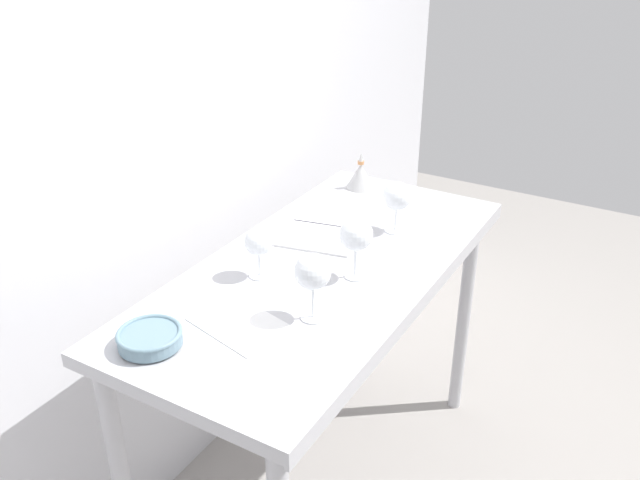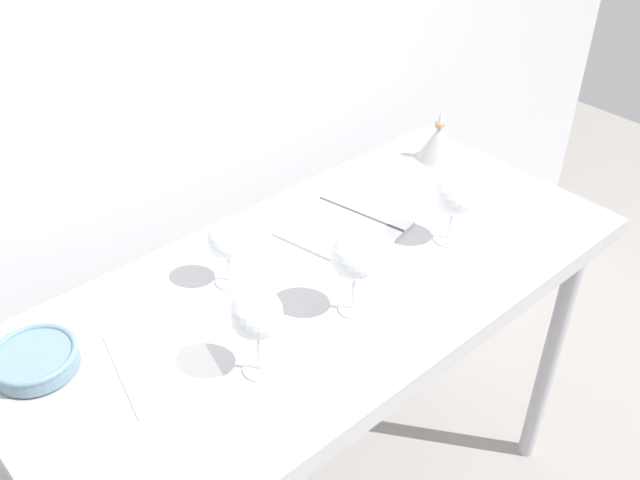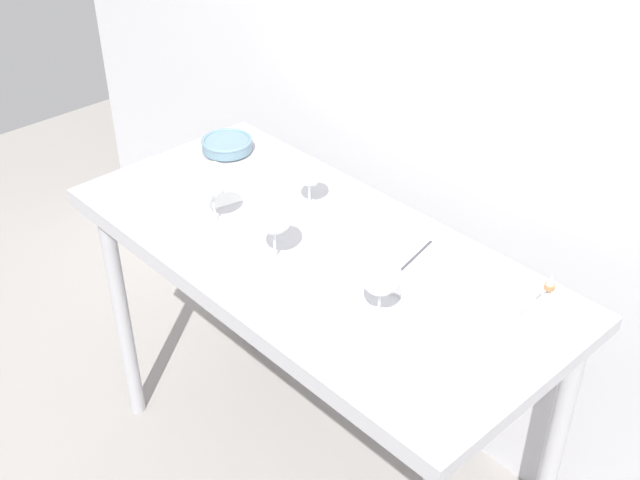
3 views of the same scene
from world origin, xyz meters
name	(u,v)px [view 1 (image 1 of 3)]	position (x,y,z in m)	size (l,w,h in m)	color
back_wall	(183,109)	(0.00, 0.49, 1.30)	(3.80, 0.04, 2.60)	silver
steel_counter	(324,295)	(0.00, -0.01, 0.79)	(1.40, 0.65, 0.90)	#B1B1B6
wine_glass_near_right	(397,197)	(0.32, -0.09, 1.02)	(0.09, 0.09, 0.17)	white
wine_glass_near_left	(313,273)	(-0.26, -0.13, 1.03)	(0.10, 0.10, 0.19)	white
wine_glass_far_left	(258,243)	(-0.15, 0.12, 1.01)	(0.08, 0.08, 0.15)	white
wine_glass_near_center	(356,236)	(-0.02, -0.12, 1.03)	(0.10, 0.10, 0.19)	white
open_notebook	(329,226)	(0.23, 0.11, 0.90)	(0.41, 0.31, 0.01)	white
tasting_sheet_upper	(240,324)	(-0.38, 0.02, 0.90)	(0.17, 0.25, 0.00)	white
tasting_bowl	(150,338)	(-0.57, 0.15, 0.92)	(0.16, 0.16, 0.04)	#4C4C4C
decanter_funnel	(360,176)	(0.58, 0.17, 0.95)	(0.11, 0.11, 0.14)	#B4B4B4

